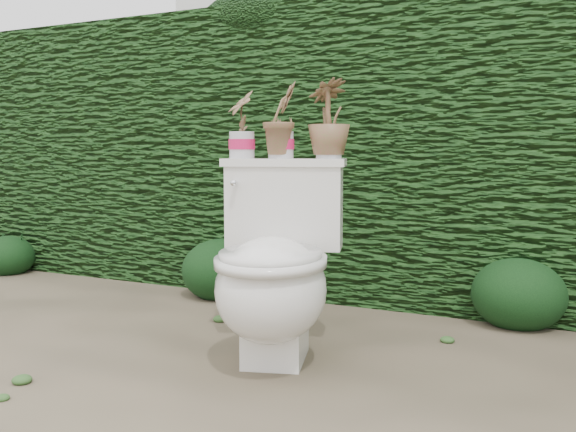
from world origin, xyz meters
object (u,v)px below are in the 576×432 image
at_px(toilet, 275,270).
at_px(potted_plant_center, 281,122).
at_px(potted_plant_left, 242,126).
at_px(potted_plant_right, 329,121).

distance_m(toilet, potted_plant_center, 0.62).
height_order(potted_plant_left, potted_plant_center, potted_plant_center).
distance_m(toilet, potted_plant_left, 0.63).
bearing_deg(potted_plant_right, toilet, -0.52).
relative_size(potted_plant_left, potted_plant_right, 0.87).
xyz_separation_m(toilet, potted_plant_left, (-0.24, 0.17, 0.55)).
bearing_deg(potted_plant_left, potted_plant_center, 58.33).
xyz_separation_m(potted_plant_left, potted_plant_right, (0.34, 0.11, 0.02)).
xyz_separation_m(potted_plant_center, potted_plant_right, (0.19, 0.06, 0.00)).
bearing_deg(potted_plant_left, potted_plant_right, 58.33).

